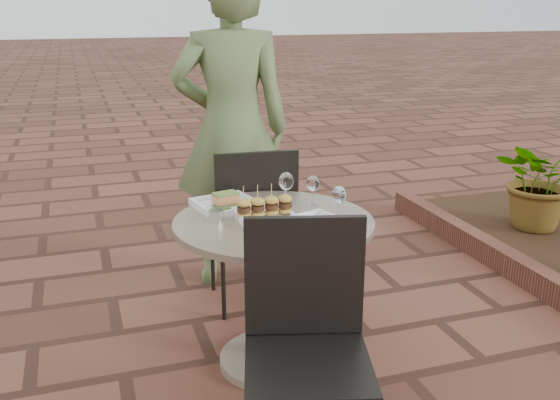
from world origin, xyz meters
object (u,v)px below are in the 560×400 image
object	(u,v)px
plate_tuna	(315,224)
chair_far	(253,216)
plate_salmon	(226,203)
chair_near	(306,327)
diner	(232,130)
cafe_table	(274,270)
plate_sliders	(265,210)

from	to	relation	value
plate_tuna	chair_far	bearing A→B (deg)	95.51
chair_far	plate_salmon	xyz separation A→B (m)	(-0.23, -0.35, 0.20)
chair_near	plate_tuna	xyz separation A→B (m)	(0.22, 0.49, 0.20)
diner	plate_tuna	distance (m)	1.17
cafe_table	diner	size ratio (longest dim) A/B	0.47
chair_far	chair_near	distance (m)	1.24
cafe_table	chair_far	world-z (taller)	chair_far
diner	plate_tuna	bearing A→B (deg)	103.70
cafe_table	chair_far	distance (m)	0.59
cafe_table	chair_near	distance (m)	0.65
cafe_table	chair_near	world-z (taller)	chair_near
diner	chair_near	bearing A→B (deg)	94.81
chair_near	plate_sliders	distance (m)	0.71
chair_far	diner	size ratio (longest dim) A/B	0.49
chair_far	plate_sliders	size ratio (longest dim) A/B	3.57
cafe_table	diner	distance (m)	1.10
cafe_table	chair_near	bearing A→B (deg)	-97.45
chair_far	plate_tuna	size ratio (longest dim) A/B	2.99
plate_salmon	plate_sliders	size ratio (longest dim) A/B	1.24
chair_far	cafe_table	bearing A→B (deg)	86.84
chair_far	chair_near	size ratio (longest dim) A/B	1.00
plate_salmon	plate_sliders	xyz separation A→B (m)	(0.13, -0.21, 0.02)
plate_salmon	diner	bearing A→B (deg)	73.76
chair_near	diner	world-z (taller)	diner
plate_sliders	plate_salmon	bearing A→B (deg)	121.56
diner	plate_sliders	world-z (taller)	diner
cafe_table	plate_sliders	bearing A→B (deg)	141.36
chair_near	plate_sliders	xyz separation A→B (m)	(0.05, 0.67, 0.22)
diner	plate_sliders	xyz separation A→B (m)	(-0.10, -0.97, -0.18)
chair_near	plate_sliders	size ratio (longest dim) A/B	3.57
cafe_table	diner	xyz separation A→B (m)	(0.06, 1.00, 0.46)
plate_salmon	plate_tuna	bearing A→B (deg)	-52.30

